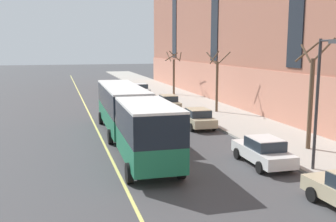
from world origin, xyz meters
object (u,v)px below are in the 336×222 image
parked_car_white_5 (263,151)px  fire_hydrant (278,147)px  parked_car_champagne_1 (168,102)px  street_tree_far_uptown (217,82)px  street_tree_mid_block (311,96)px  city_bus (129,113)px  street_lamp (321,91)px  parked_car_champagne_0 (197,118)px  street_tree_far_downtown (174,72)px  parked_car_white_3 (141,89)px

parked_car_white_5 → fire_hydrant: bearing=39.5°
parked_car_champagne_1 → street_tree_far_uptown: street_tree_far_uptown is taller
parked_car_white_5 → street_tree_mid_block: street_tree_mid_block is taller
parked_car_white_5 → street_tree_far_uptown: street_tree_far_uptown is taller
parked_car_champagne_1 → parked_car_white_5: size_ratio=1.02×
city_bus → parked_car_white_5: (6.18, -6.79, -1.29)m
city_bus → street_lamp: size_ratio=2.74×
street_tree_mid_block → fire_hydrant: 3.86m
street_tree_mid_block → street_tree_far_uptown: 14.75m
parked_car_champagne_1 → parked_car_champagne_0: bearing=-90.9°
parked_car_champagne_1 → street_tree_far_downtown: bearing=70.7°
street_lamp → fire_hydrant: street_lamp is taller
parked_car_champagne_1 → city_bus: bearing=-115.9°
parked_car_champagne_1 → street_tree_mid_block: size_ratio=0.67×
parked_car_champagne_1 → street_tree_mid_block: street_tree_mid_block is taller
fire_hydrant → street_tree_far_uptown: bearing=81.1°
street_tree_far_uptown → parked_car_white_3: bearing=104.5°
street_tree_mid_block → street_tree_far_uptown: size_ratio=1.16×
parked_car_white_3 → parked_car_white_5: same height
parked_car_white_5 → street_lamp: bearing=-45.7°
parked_car_champagne_1 → street_lamp: size_ratio=0.68×
street_tree_far_uptown → street_lamp: bearing=-96.9°
street_tree_mid_block → street_tree_far_downtown: street_tree_mid_block is taller
city_bus → street_tree_mid_block: 11.58m
parked_car_champagne_0 → parked_car_white_3: 22.47m
parked_car_white_3 → fire_hydrant: (1.83, -31.49, -0.29)m
street_tree_mid_block → parked_car_champagne_1: bearing=102.9°
parked_car_white_5 → street_tree_far_downtown: size_ratio=0.78×
parked_car_champagne_0 → street_lamp: street_lamp is taller
street_tree_far_downtown → street_lamp: 33.53m
street_tree_far_uptown → street_lamp: 18.87m
city_bus → street_tree_mid_block: (10.42, -4.84, 1.40)m
parked_car_champagne_1 → parked_car_white_5: 19.80m
street_tree_far_downtown → street_tree_far_uptown: bearing=-90.0°
parked_car_champagne_0 → parked_car_white_5: 10.54m
street_tree_far_downtown → street_lamp: (-2.27, -33.43, 1.10)m
parked_car_champagne_0 → street_tree_far_uptown: size_ratio=0.77×
street_lamp → parked_car_white_3: bearing=93.2°
parked_car_champagne_0 → street_tree_mid_block: size_ratio=0.67×
street_tree_far_uptown → fire_hydrant: bearing=-98.9°
city_bus → parked_car_white_3: (6.19, 26.21, -1.29)m
fire_hydrant → street_tree_far_downtown: bearing=85.5°
parked_car_champagne_1 → street_lamp: 22.14m
parked_car_white_5 → parked_car_champagne_0: bearing=90.0°
parked_car_champagne_1 → street_tree_far_downtown: 12.56m
parked_car_champagne_1 → street_tree_far_downtown: (4.07, 11.64, 2.38)m
parked_car_champagne_1 → parked_car_white_3: size_ratio=1.03×
street_tree_mid_block → parked_car_champagne_0: bearing=116.3°
parked_car_white_5 → street_tree_mid_block: 5.39m
fire_hydrant → parked_car_white_3: bearing=93.3°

